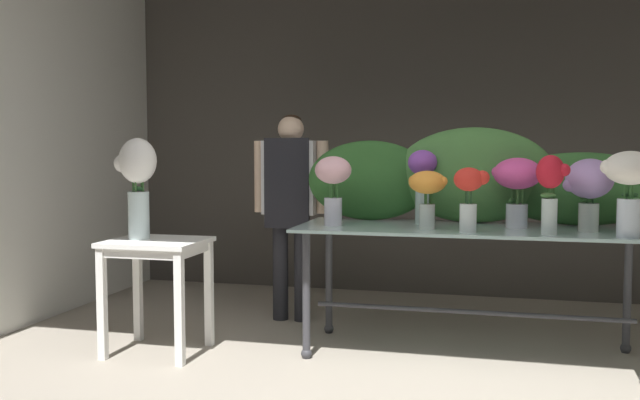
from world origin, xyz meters
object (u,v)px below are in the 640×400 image
vase_fuchsia_stock (518,181)px  vase_scarlet_roses (470,193)px  vase_ivory_peonies (630,180)px  vase_blush_dahlias (333,181)px  display_table_glass (470,247)px  florist (291,195)px  side_table_white (157,258)px  vase_violet_freesia (423,176)px  vase_white_roses_tall (137,178)px  vase_lilac_hydrangea (589,185)px  vase_crimson_ranunculus (551,187)px  vase_sunset_snapdragons (427,190)px

vase_fuchsia_stock → vase_scarlet_roses: 0.43m
vase_ivory_peonies → vase_blush_dahlias: 1.75m
display_table_glass → florist: 1.52m
side_table_white → vase_violet_freesia: 1.82m
side_table_white → vase_white_roses_tall: bearing=-179.3°
vase_lilac_hydrangea → vase_crimson_ranunculus: 0.32m
florist → vase_scarlet_roses: size_ratio=4.09×
vase_crimson_ranunculus → display_table_glass: bearing=150.1°
vase_fuchsia_stock → vase_scarlet_roses: bearing=-132.4°
vase_fuchsia_stock → vase_lilac_hydrangea: bearing=-11.9°
side_table_white → vase_white_roses_tall: size_ratio=1.13×
florist → vase_fuchsia_stock: 1.75m
vase_sunset_snapdragons → vase_white_roses_tall: vase_white_roses_tall is taller
vase_blush_dahlias → vase_crimson_ranunculus: size_ratio=0.97×
vase_blush_dahlias → vase_white_roses_tall: size_ratio=0.69×
side_table_white → vase_violet_freesia: size_ratio=1.51×
vase_ivory_peonies → vase_violet_freesia: size_ratio=0.99×
side_table_white → vase_lilac_hydrangea: (2.67, 0.37, 0.49)m
vase_ivory_peonies → vase_fuchsia_stock: size_ratio=1.10×
florist → side_table_white: bearing=-120.6°
florist → vase_sunset_snapdragons: bearing=-34.3°
vase_crimson_ranunculus → vase_violet_freesia: 0.87m
side_table_white → vase_fuchsia_stock: 2.36m
vase_ivory_peonies → vase_lilac_hydrangea: (-0.18, 0.26, -0.04)m
florist → vase_sunset_snapdragons: 1.34m
vase_ivory_peonies → vase_lilac_hydrangea: 0.32m
vase_ivory_peonies → vase_violet_freesia: vase_violet_freesia is taller
display_table_glass → vase_sunset_snapdragons: (-0.26, -0.16, 0.37)m
vase_sunset_snapdragons → vase_crimson_ranunculus: 0.73m
vase_ivory_peonies → vase_blush_dahlias: (-1.74, 0.20, -0.03)m
vase_blush_dahlias → vase_violet_freesia: vase_violet_freesia is taller
vase_scarlet_roses → display_table_glass: bearing=90.1°
vase_blush_dahlias → vase_sunset_snapdragons: bearing=-4.2°
vase_lilac_hydrangea → vase_white_roses_tall: bearing=-172.4°
florist → vase_ivory_peonies: size_ratio=3.26×
vase_crimson_ranunculus → vase_ivory_peonies: bearing=-6.0°
vase_sunset_snapdragons → vase_lilac_hydrangea: 0.96m
florist → vase_white_roses_tall: florist is taller
side_table_white → florist: (0.60, 1.02, 0.36)m
vase_scarlet_roses → vase_lilac_hydrangea: bearing=18.0°
display_table_glass → vase_blush_dahlias: 0.97m
florist → vase_blush_dahlias: 0.88m
florist → vase_violet_freesia: (1.05, -0.47, 0.17)m
display_table_glass → vase_sunset_snapdragons: size_ratio=6.03×
vase_fuchsia_stock → vase_white_roses_tall: size_ratio=0.68×
display_table_glass → vase_violet_freesia: 0.56m
vase_crimson_ranunculus → vase_violet_freesia: bearing=153.0°
vase_ivory_peonies → vase_blush_dahlias: vase_ivory_peonies is taller
vase_fuchsia_stock → vase_scarlet_roses: vase_fuchsia_stock is taller
side_table_white → vase_white_roses_tall: (-0.13, -0.00, 0.51)m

